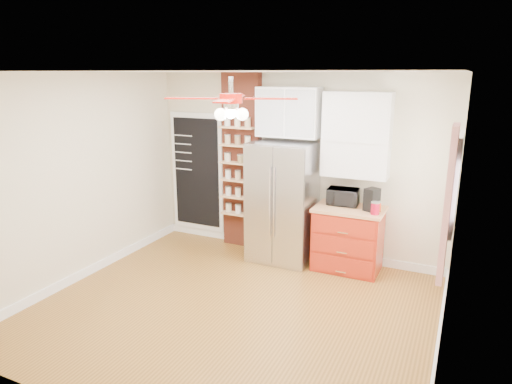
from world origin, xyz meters
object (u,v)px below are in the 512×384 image
at_px(canister_left, 375,209).
at_px(fridge, 282,202).
at_px(red_cabinet, 348,238).
at_px(toaster_oven, 343,197).
at_px(pantry_jar_oats, 228,157).
at_px(coffee_maker, 372,200).
at_px(ceiling_fan, 231,99).

bearing_deg(canister_left, fridge, 175.34).
relative_size(red_cabinet, toaster_oven, 2.22).
distance_m(fridge, pantry_jar_oats, 1.14).
xyz_separation_m(toaster_oven, coffee_maker, (0.42, -0.11, 0.04)).
bearing_deg(coffee_maker, toaster_oven, -170.31).
distance_m(ceiling_fan, pantry_jar_oats, 2.29).
distance_m(ceiling_fan, toaster_oven, 2.41).
bearing_deg(red_cabinet, fridge, -177.05).
height_order(toaster_oven, pantry_jar_oats, pantry_jar_oats).
bearing_deg(canister_left, coffee_maker, 117.12).
height_order(ceiling_fan, coffee_maker, ceiling_fan).
bearing_deg(canister_left, toaster_oven, 152.13).
bearing_deg(red_cabinet, canister_left, -23.28).
xyz_separation_m(toaster_oven, pantry_jar_oats, (-1.82, 0.01, 0.42)).
height_order(toaster_oven, coffee_maker, coffee_maker).
bearing_deg(toaster_oven, coffee_maker, -18.80).
xyz_separation_m(ceiling_fan, coffee_maker, (1.21, 1.67, -1.37)).
bearing_deg(coffee_maker, red_cabinet, -157.01).
distance_m(coffee_maker, canister_left, 0.19).
bearing_deg(coffee_maker, ceiling_fan, -101.37).
distance_m(toaster_oven, canister_left, 0.56).
xyz_separation_m(coffee_maker, pantry_jar_oats, (-2.24, 0.12, 0.38)).
bearing_deg(red_cabinet, coffee_maker, -1.60).
xyz_separation_m(fridge, pantry_jar_oats, (-0.98, 0.16, 0.56)).
xyz_separation_m(red_cabinet, toaster_oven, (-0.13, 0.10, 0.56)).
bearing_deg(red_cabinet, ceiling_fan, -118.71).
bearing_deg(pantry_jar_oats, red_cabinet, -3.20).
height_order(ceiling_fan, pantry_jar_oats, ceiling_fan).
bearing_deg(toaster_oven, pantry_jar_oats, 175.92).
relative_size(fridge, red_cabinet, 1.86).
xyz_separation_m(fridge, red_cabinet, (0.97, 0.05, -0.42)).
relative_size(fridge, canister_left, 11.42).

